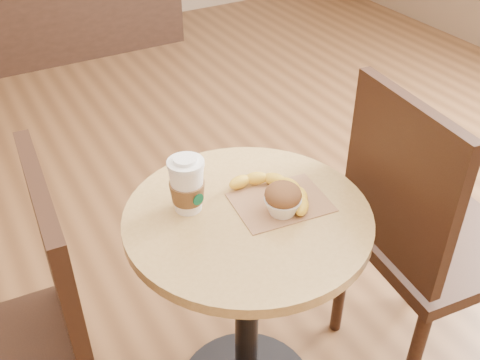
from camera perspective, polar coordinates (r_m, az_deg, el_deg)
The scene contains 7 objects.
cafe_table at distance 1.58m, azimuth 0.72°, elevation -10.34°, with size 0.63×0.63×0.75m.
chair_left at distance 1.46m, azimuth -21.44°, elevation -16.17°, with size 0.47×0.47×1.01m.
chair_right at distance 1.73m, azimuth 18.13°, elevation -5.26°, with size 0.49×0.49×1.02m.
kraft_bag at distance 1.46m, azimuth 4.15°, elevation -2.28°, with size 0.24×0.18×0.00m, color #956948.
coffee_cup at distance 1.40m, azimuth -5.40°, elevation -0.66°, with size 0.09×0.09×0.15m.
muffin at distance 1.40m, azimuth 4.38°, elevation -1.95°, with size 0.10×0.10×0.09m.
banana at distance 1.46m, azimuth 3.47°, elevation -1.28°, with size 0.17×0.23×0.03m, color yellow, non-canonical shape.
Camera 1 is at (-0.57, -0.95, 1.64)m, focal length 42.00 mm.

